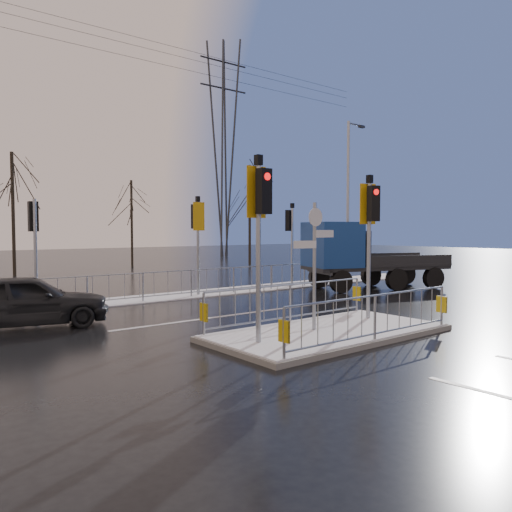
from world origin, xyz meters
TOP-DOWN VIEW (x-y plane):
  - ground at (0.00, 0.00)m, footprint 120.00×120.00m
  - snow_verge at (0.00, 8.60)m, footprint 30.00×2.00m
  - lane_markings at (0.00, -0.33)m, footprint 8.00×11.38m
  - traffic_island at (-0.01, 0.01)m, footprint 6.00×3.04m
  - far_kerb_fixtures at (0.29, 8.09)m, footprint 18.00×0.65m
  - car_far_lane at (-5.45, 5.70)m, footprint 4.44×2.69m
  - flatbed_truck at (7.68, 5.90)m, footprint 6.64×4.23m
  - tree_far_a at (-2.00, 22.00)m, footprint 3.75×3.75m
  - tree_far_b at (6.00, 24.00)m, footprint 3.25×3.25m
  - tree_far_c at (14.00, 21.00)m, footprint 4.00×4.00m
  - street_lamp_right at (10.57, 8.50)m, footprint 1.25×0.18m
  - pylon_wires at (16.88, 30.00)m, footprint 70.00×2.38m

SIDE VIEW (x-z plane):
  - ground at x=0.00m, z-range 0.00..0.00m
  - lane_markings at x=0.00m, z-range 0.00..0.01m
  - snow_verge at x=0.00m, z-range 0.00..0.04m
  - traffic_island at x=-0.01m, z-range -1.68..2.47m
  - car_far_lane at x=-5.45m, z-range 0.00..1.41m
  - far_kerb_fixtures at x=0.29m, z-range -0.90..2.93m
  - flatbed_truck at x=7.68m, z-range 0.09..2.99m
  - tree_far_b at x=6.00m, z-range 1.11..7.25m
  - street_lamp_right at x=10.57m, z-range 0.39..8.39m
  - tree_far_a at x=-2.00m, z-range 1.28..8.36m
  - tree_far_c at x=14.00m, z-range 1.37..8.92m
  - pylon_wires at x=16.88m, z-range 1.05..21.02m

